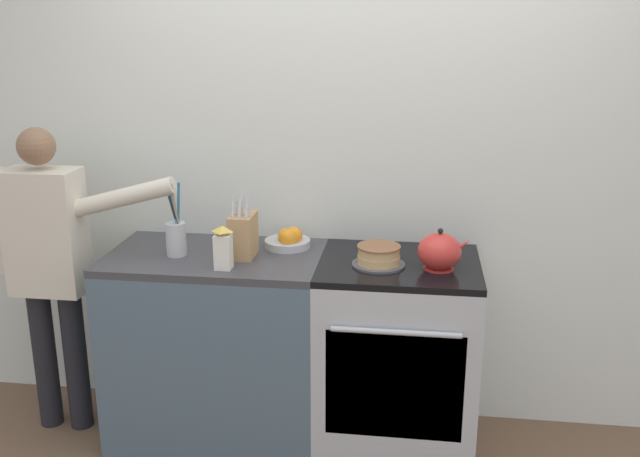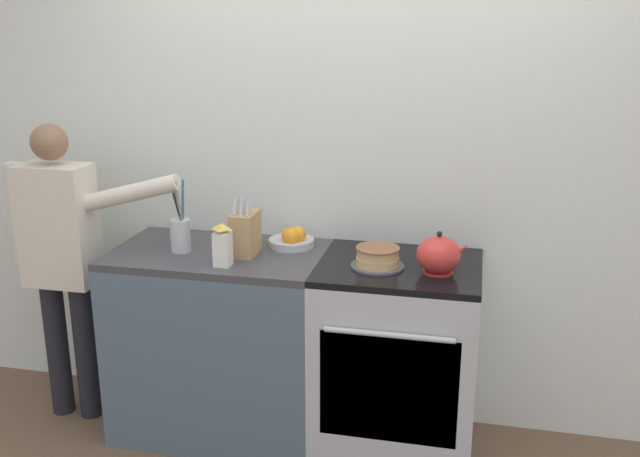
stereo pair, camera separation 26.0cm
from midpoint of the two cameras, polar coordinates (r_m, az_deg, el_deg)
name	(u,v)px [view 2 (the right image)]	position (r m, az deg, el deg)	size (l,w,h in m)	color
wall_back	(358,164)	(3.41, 5.28, 5.17)	(8.00, 0.04, 2.60)	silver
counter_cabinet	(222,341)	(3.50, -5.76, -9.01)	(0.99, 0.61, 0.92)	#4C6070
stove_range	(396,359)	(3.35, 8.38, -10.35)	(0.71, 0.64, 0.92)	#B7BABF
layer_cake	(378,258)	(3.11, 7.03, -2.37)	(0.23, 0.23, 0.09)	#4C4C51
tea_kettle	(439,255)	(3.08, 11.90, -2.11)	(0.23, 0.19, 0.18)	red
knife_block	(245,233)	(3.25, -3.73, -0.38)	(0.10, 0.17, 0.29)	tan
utensil_crock	(180,233)	(3.32, -8.92, -0.40)	(0.09, 0.09, 0.35)	#B7BABF
fruit_bowl	(292,239)	(3.36, -0.03, -0.90)	(0.22, 0.22, 0.10)	#B7BABF
milk_carton	(223,246)	(3.10, -5.44, -1.41)	(0.07, 0.07, 0.19)	white
person_baker	(62,250)	(3.62, -18.01, -1.68)	(0.89, 0.20, 1.50)	black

